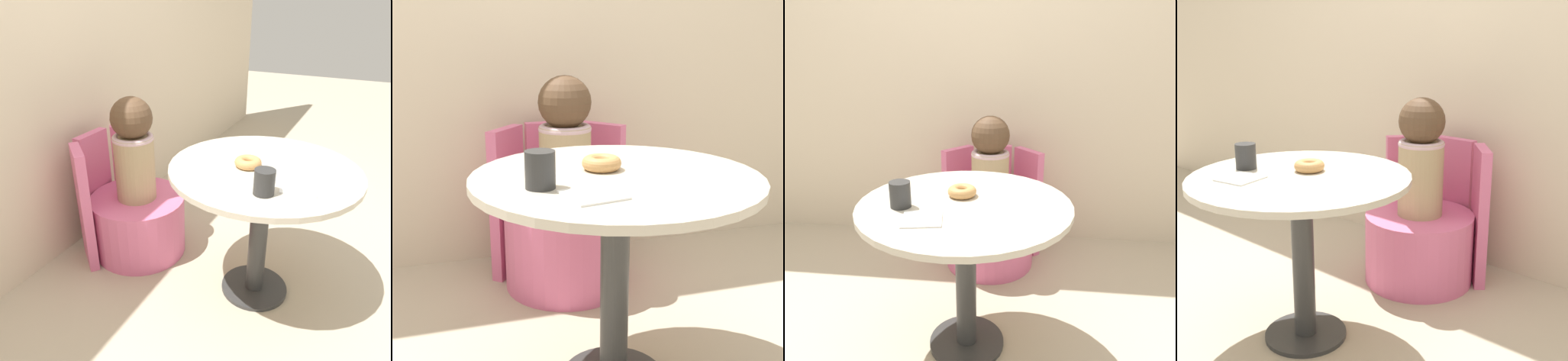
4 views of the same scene
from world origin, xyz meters
The scene contains 9 objects.
ground_plane centered at (0.00, 0.00, 0.00)m, with size 12.00×12.00×0.00m, color #B7A88E.
back_wall centered at (0.00, 1.13, 1.20)m, with size 6.00×0.06×2.40m.
round_table centered at (0.07, 0.00, 0.55)m, with size 0.84×0.84×0.68m.
tub_chair centered at (0.11, 0.72, 0.17)m, with size 0.53×0.53×0.34m.
booth_backrest centered at (0.11, 0.94, 0.34)m, with size 0.62×0.23×0.67m.
child_figure centered at (0.11, 0.72, 0.63)m, with size 0.22×0.22×0.56m.
donut centered at (0.05, 0.07, 0.70)m, with size 0.12×0.12×0.04m.
cup centered at (-0.16, -0.07, 0.73)m, with size 0.08×0.08×0.10m.
paper_napkin centered at (-0.05, -0.18, 0.68)m, with size 0.16×0.16×0.01m.
Camera 1 is at (-1.41, -0.41, 1.36)m, focal length 35.00 mm.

